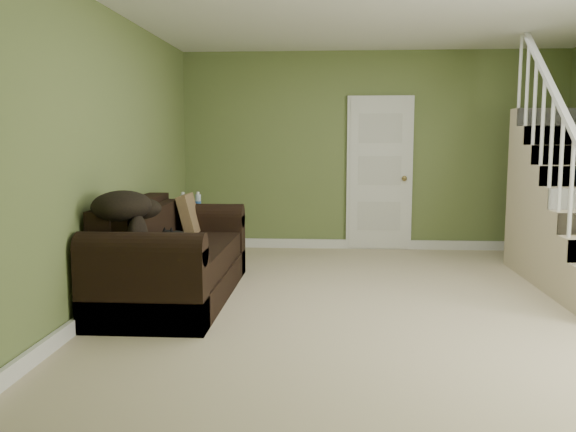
# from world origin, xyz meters

# --- Properties ---
(floor) EXTENTS (5.00, 5.50, 0.01)m
(floor) POSITION_xyz_m (0.00, 0.00, 0.00)
(floor) COLOR #C6B48F
(floor) RESTS_ON ground
(ceiling) EXTENTS (5.00, 5.50, 0.01)m
(ceiling) POSITION_xyz_m (0.00, 0.00, 2.60)
(ceiling) COLOR white
(ceiling) RESTS_ON wall_back
(wall_back) EXTENTS (5.00, 0.04, 2.60)m
(wall_back) POSITION_xyz_m (0.00, 2.75, 1.30)
(wall_back) COLOR olive
(wall_back) RESTS_ON floor
(wall_front) EXTENTS (5.00, 0.04, 2.60)m
(wall_front) POSITION_xyz_m (0.00, -2.75, 1.30)
(wall_front) COLOR olive
(wall_front) RESTS_ON floor
(wall_left) EXTENTS (0.04, 5.50, 2.60)m
(wall_left) POSITION_xyz_m (-2.50, 0.00, 1.30)
(wall_left) COLOR olive
(wall_left) RESTS_ON floor
(baseboard_back) EXTENTS (5.00, 0.04, 0.12)m
(baseboard_back) POSITION_xyz_m (0.00, 2.72, 0.06)
(baseboard_back) COLOR white
(baseboard_back) RESTS_ON floor
(baseboard_left) EXTENTS (0.04, 5.50, 0.12)m
(baseboard_left) POSITION_xyz_m (-2.47, 0.00, 0.06)
(baseboard_left) COLOR white
(baseboard_left) RESTS_ON floor
(door) EXTENTS (0.86, 0.12, 2.02)m
(door) POSITION_xyz_m (0.10, 2.71, 1.01)
(door) COLOR white
(door) RESTS_ON floor
(sofa) EXTENTS (0.98, 2.27, 0.90)m
(sofa) POSITION_xyz_m (-2.02, 0.06, 0.34)
(sofa) COLOR black
(sofa) RESTS_ON floor
(side_table) EXTENTS (0.66, 0.66, 0.87)m
(side_table) POSITION_xyz_m (-2.11, 1.39, 0.33)
(side_table) COLOR black
(side_table) RESTS_ON floor
(cat) EXTENTS (0.24, 0.48, 0.23)m
(cat) POSITION_xyz_m (-1.91, -0.15, 0.57)
(cat) COLOR black
(cat) RESTS_ON sofa
(banana) EXTENTS (0.11, 0.18, 0.05)m
(banana) POSITION_xyz_m (-1.91, -0.24, 0.51)
(banana) COLOR yellow
(banana) RESTS_ON sofa
(throw_pillow) EXTENTS (0.21, 0.42, 0.43)m
(throw_pillow) POSITION_xyz_m (-2.02, 0.84, 0.68)
(throw_pillow) COLOR #45291B
(throw_pillow) RESTS_ON sofa
(throw_blanket) EXTENTS (0.54, 0.66, 0.25)m
(throw_blanket) POSITION_xyz_m (-2.22, -0.64, 0.93)
(throw_blanket) COLOR black
(throw_blanket) RESTS_ON sofa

